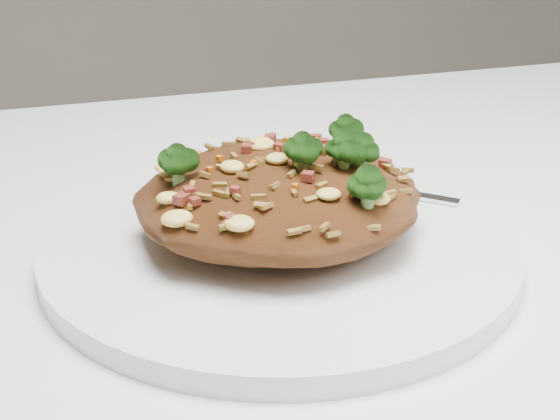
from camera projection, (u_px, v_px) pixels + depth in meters
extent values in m
cube|color=white|center=(412.00, 302.00, 0.46)|extent=(1.20, 0.80, 0.04)
cylinder|color=white|center=(280.00, 243.00, 0.47)|extent=(0.28, 0.28, 0.01)
ellipsoid|color=brown|center=(280.00, 197.00, 0.46)|extent=(0.17, 0.15, 0.05)
ellipsoid|color=#113907|center=(363.00, 150.00, 0.44)|extent=(0.02, 0.02, 0.02)
ellipsoid|color=#113907|center=(178.00, 161.00, 0.43)|extent=(0.02, 0.02, 0.02)
ellipsoid|color=#113907|center=(368.00, 185.00, 0.41)|extent=(0.02, 0.02, 0.02)
ellipsoid|color=#113907|center=(346.00, 129.00, 0.48)|extent=(0.02, 0.02, 0.02)
ellipsoid|color=#113907|center=(303.00, 148.00, 0.43)|extent=(0.02, 0.02, 0.02)
ellipsoid|color=#113907|center=(344.00, 147.00, 0.44)|extent=(0.02, 0.02, 0.02)
cube|color=silver|center=(408.00, 194.00, 0.51)|extent=(0.08, 0.07, 0.00)
cube|color=silver|center=(275.00, 171.00, 0.55)|extent=(0.04, 0.04, 0.00)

